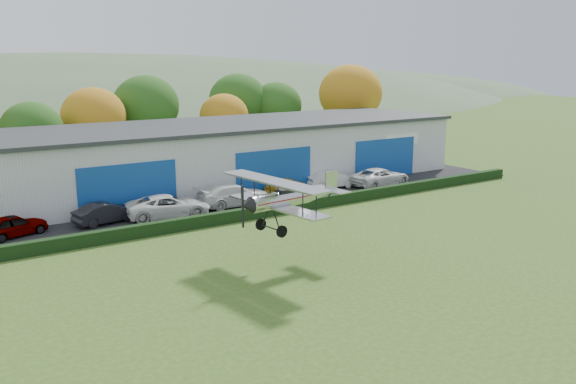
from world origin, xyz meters
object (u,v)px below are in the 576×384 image
car_0 (13,225)px  car_1 (106,213)px  car_5 (332,179)px  car_3 (234,195)px  car_4 (285,186)px  hangar (238,152)px  car_6 (380,177)px  car_2 (168,206)px  biplane (288,196)px

car_0 → car_1: bearing=-108.6°
car_1 → car_5: 19.32m
car_3 → car_4: size_ratio=1.41×
hangar → car_0: 21.21m
hangar → car_4: hangar is taller
hangar → car_1: 16.13m
car_3 → car_6: (13.85, -0.64, -0.04)m
car_0 → car_6: bearing=-110.0°
hangar → car_5: bearing=-53.0°
car_2 → car_6: car_2 is taller
car_3 → car_5: size_ratio=1.33×
car_0 → car_4: 20.36m
car_1 → car_2: size_ratio=0.75×
car_2 → car_4: bearing=-71.7°
hangar → car_2: (-10.14, -8.48, -1.82)m
car_1 → car_2: (3.98, -0.92, 0.09)m
hangar → car_6: hangar is taller
hangar → car_2: bearing=-140.1°
car_5 → car_6: (3.83, -1.75, 0.08)m
car_2 → car_5: size_ratio=1.34×
car_0 → car_1: car_1 is taller
hangar → car_1: (-14.12, -7.55, -1.91)m
car_5 → hangar: bearing=49.8°
car_1 → car_2: car_2 is taller
car_3 → biplane: biplane is taller
car_3 → car_4: car_3 is taller
car_2 → hangar: bearing=-40.9°
car_1 → car_2: bearing=-114.3°
car_3 → car_4: (5.40, 1.25, -0.14)m
car_0 → car_5: bearing=-106.3°
car_3 → biplane: size_ratio=0.76×
car_2 → car_3: size_ratio=1.01×
car_2 → car_5: 15.41m
car_6 → car_0: bearing=82.9°
car_0 → car_2: bearing=-113.7°
car_1 → hangar: bearing=-73.1°
car_2 → car_0: bearing=93.1°
car_3 → biplane: bearing=164.6°
car_4 → biplane: (-9.18, -14.14, 2.96)m
car_1 → car_4: bearing=-98.2°
hangar → car_2: size_ratio=7.15×
car_0 → car_5: 24.97m
car_0 → car_3: (14.94, -0.56, 0.13)m
car_3 → car_6: bearing=-91.7°
biplane → car_0: bearing=123.4°
car_0 → car_1: size_ratio=0.95×
car_6 → hangar: bearing=41.5°
hangar → car_6: (9.02, -8.65, -1.83)m
car_4 → car_5: bearing=-111.2°
car_2 → car_3: 5.33m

